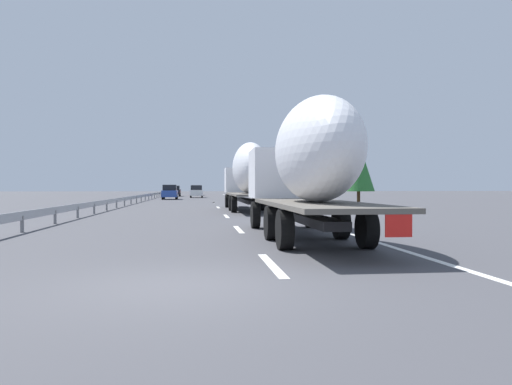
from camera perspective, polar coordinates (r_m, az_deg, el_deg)
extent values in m
plane|color=#424247|center=(48.25, -6.94, -1.28)|extent=(260.00, 260.00, 0.00)
cube|color=white|center=(10.46, 1.80, -8.31)|extent=(3.20, 0.20, 0.01)
cube|color=white|center=(18.99, -2.02, -4.26)|extent=(3.20, 0.20, 0.01)
cube|color=white|center=(27.47, -3.44, -2.74)|extent=(3.20, 0.20, 0.01)
cube|color=white|center=(39.15, -4.38, -1.72)|extent=(3.20, 0.20, 0.01)
cube|color=white|center=(51.36, -4.91, -1.15)|extent=(3.20, 0.20, 0.01)
cube|color=white|center=(50.80, -4.89, -1.17)|extent=(3.20, 0.20, 0.01)
cube|color=white|center=(53.50, -1.00, -1.08)|extent=(110.00, 0.20, 0.01)
cube|color=silver|center=(39.09, -1.74, 1.42)|extent=(2.40, 2.50, 1.90)
cube|color=black|center=(40.20, -1.87, 2.12)|extent=(0.08, 2.12, 0.80)
cube|color=#262628|center=(35.90, -1.30, -0.87)|extent=(11.85, 0.70, 0.24)
cube|color=#59544C|center=(32.68, -0.78, -0.20)|extent=(10.48, 2.50, 0.12)
ellipsoid|color=white|center=(32.55, -0.75, 2.83)|extent=(7.30, 2.20, 3.32)
cube|color=red|center=(27.60, 1.74, -0.86)|extent=(0.04, 0.56, 0.56)
cylinder|color=black|center=(39.03, -3.35, -0.97)|extent=(1.04, 0.30, 1.04)
cylinder|color=black|center=(39.22, -0.13, -0.96)|extent=(1.04, 0.30, 1.04)
cylinder|color=black|center=(33.80, -2.84, -1.22)|extent=(1.04, 0.35, 1.04)
cylinder|color=black|center=(34.02, 0.86, -1.21)|extent=(1.04, 0.35, 1.04)
cylinder|color=black|center=(31.41, -2.56, -1.37)|extent=(1.04, 0.35, 1.04)
cylinder|color=black|center=(31.64, 1.42, -1.35)|extent=(1.04, 0.35, 1.04)
cube|color=silver|center=(19.63, 3.12, 2.17)|extent=(2.40, 2.50, 1.90)
cube|color=black|center=(20.73, 2.61, 3.47)|extent=(0.08, 2.12, 0.80)
cube|color=#262628|center=(16.94, 4.69, -2.60)|extent=(10.13, 0.70, 0.24)
cube|color=#59544C|center=(14.23, 6.86, -1.33)|extent=(8.62, 2.50, 0.12)
ellipsoid|color=white|center=(14.14, 6.99, 4.87)|extent=(5.85, 2.20, 2.95)
cube|color=red|center=(10.38, 16.10, -3.42)|extent=(0.04, 0.56, 0.56)
cylinder|color=black|center=(19.50, -0.08, -2.61)|extent=(1.04, 0.30, 1.04)
cylinder|color=black|center=(19.87, 6.25, -2.55)|extent=(1.04, 0.30, 1.04)
cylinder|color=black|center=(15.23, 1.77, -3.53)|extent=(1.04, 0.35, 1.04)
cylinder|color=black|center=(15.71, 9.75, -3.42)|extent=(1.04, 0.35, 1.04)
cylinder|color=black|center=(12.87, 3.32, -4.31)|extent=(1.04, 0.35, 1.04)
cylinder|color=black|center=(13.43, 12.64, -4.12)|extent=(1.04, 0.35, 1.04)
cube|color=red|center=(94.30, -6.91, 0.12)|extent=(4.69, 1.85, 0.84)
cube|color=black|center=(93.94, -6.91, 0.61)|extent=(2.58, 1.63, 0.76)
cylinder|color=black|center=(95.77, -7.40, -0.12)|extent=(0.64, 0.22, 0.64)
cylinder|color=black|center=(95.76, -6.41, -0.12)|extent=(0.64, 0.22, 0.64)
cylinder|color=black|center=(92.86, -7.42, -0.15)|extent=(0.64, 0.22, 0.64)
cylinder|color=black|center=(92.85, -6.40, -0.14)|extent=(0.64, 0.22, 0.64)
cube|color=#28479E|center=(64.86, -9.87, -0.13)|extent=(4.71, 1.89, 0.84)
cube|color=black|center=(64.50, -9.89, 0.56)|extent=(2.59, 1.67, 0.72)
cylinder|color=black|center=(66.38, -10.53, -0.48)|extent=(0.64, 0.22, 0.64)
cylinder|color=black|center=(66.28, -9.07, -0.47)|extent=(0.64, 0.22, 0.64)
cylinder|color=black|center=(63.47, -10.71, -0.53)|extent=(0.64, 0.22, 0.64)
cylinder|color=black|center=(63.37, -9.18, -0.53)|extent=(0.64, 0.22, 0.64)
cube|color=black|center=(84.90, -9.30, 0.06)|extent=(4.65, 1.78, 0.84)
cube|color=black|center=(84.54, -9.32, 0.56)|extent=(2.56, 1.56, 0.65)
cylinder|color=black|center=(86.38, -9.78, -0.21)|extent=(0.64, 0.22, 0.64)
cylinder|color=black|center=(86.31, -8.73, -0.21)|extent=(0.64, 0.22, 0.64)
cylinder|color=black|center=(83.50, -9.89, -0.24)|extent=(0.64, 0.22, 0.64)
cylinder|color=black|center=(83.43, -8.81, -0.24)|extent=(0.64, 0.22, 0.64)
cube|color=white|center=(74.61, -6.88, -0.02)|extent=(4.12, 1.87, 0.84)
cube|color=black|center=(74.30, -6.88, 0.56)|extent=(2.27, 1.65, 0.68)
cylinder|color=black|center=(75.90, -7.50, -0.33)|extent=(0.64, 0.22, 0.64)
cylinder|color=black|center=(75.89, -6.24, -0.33)|extent=(0.64, 0.22, 0.64)
cylinder|color=black|center=(73.35, -7.53, -0.36)|extent=(0.64, 0.22, 0.64)
cylinder|color=black|center=(73.34, -6.23, -0.36)|extent=(0.64, 0.22, 0.64)
cylinder|color=gray|center=(59.24, -0.38, 0.22)|extent=(0.10, 0.10, 2.33)
cube|color=#2D569E|center=(59.25, -0.38, 1.68)|extent=(0.06, 0.90, 0.70)
cylinder|color=#472D19|center=(39.51, 11.72, -0.79)|extent=(0.26, 0.26, 1.28)
cone|color=#286B2D|center=(39.53, 11.73, 2.99)|extent=(2.49, 2.49, 3.93)
cylinder|color=#472D19|center=(59.58, 3.97, -0.12)|extent=(0.34, 0.34, 1.63)
cone|color=#286B2D|center=(59.60, 3.97, 2.40)|extent=(2.72, 2.72, 3.63)
cylinder|color=#472D19|center=(61.88, 5.62, -0.08)|extent=(0.37, 0.37, 1.66)
cone|color=#286B2D|center=(61.90, 5.63, 2.33)|extent=(3.70, 3.70, 3.55)
cube|color=#9EA0A5|center=(51.62, -13.59, -0.50)|extent=(94.00, 0.06, 0.32)
cube|color=slate|center=(19.61, -25.33, -3.30)|extent=(0.10, 0.10, 0.60)
cube|color=slate|center=(23.51, -22.13, -2.64)|extent=(0.10, 0.10, 0.60)
cube|color=slate|center=(27.46, -19.84, -2.16)|extent=(0.10, 0.10, 0.60)
cube|color=slate|center=(31.45, -18.13, -1.80)|extent=(0.10, 0.10, 0.60)
cube|color=slate|center=(35.46, -16.81, -1.52)|extent=(0.10, 0.10, 0.60)
cube|color=slate|center=(39.49, -15.76, -1.29)|extent=(0.10, 0.10, 0.60)
cube|color=slate|center=(43.53, -14.90, -1.11)|extent=(0.10, 0.10, 0.60)
cube|color=slate|center=(47.57, -14.19, -0.96)|extent=(0.10, 0.10, 0.60)
cube|color=slate|center=(51.62, -13.59, -0.83)|extent=(0.10, 0.10, 0.60)
cube|color=slate|center=(55.68, -13.08, -0.72)|extent=(0.10, 0.10, 0.60)
cube|color=slate|center=(59.74, -12.64, -0.63)|extent=(0.10, 0.10, 0.60)
cube|color=slate|center=(63.81, -12.25, -0.54)|extent=(0.10, 0.10, 0.60)
cube|color=slate|center=(67.87, -11.91, -0.47)|extent=(0.10, 0.10, 0.60)
cube|color=slate|center=(71.94, -11.61, -0.41)|extent=(0.10, 0.10, 0.60)
cube|color=slate|center=(76.02, -11.34, -0.35)|extent=(0.10, 0.10, 0.60)
cube|color=slate|center=(80.09, -11.10, -0.30)|extent=(0.10, 0.10, 0.60)
cube|color=slate|center=(84.16, -10.88, -0.25)|extent=(0.10, 0.10, 0.60)
cube|color=slate|center=(88.24, -10.68, -0.21)|extent=(0.10, 0.10, 0.60)
cube|color=slate|center=(92.32, -10.50, -0.17)|extent=(0.10, 0.10, 0.60)
cube|color=slate|center=(96.39, -10.33, -0.13)|extent=(0.10, 0.10, 0.60)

